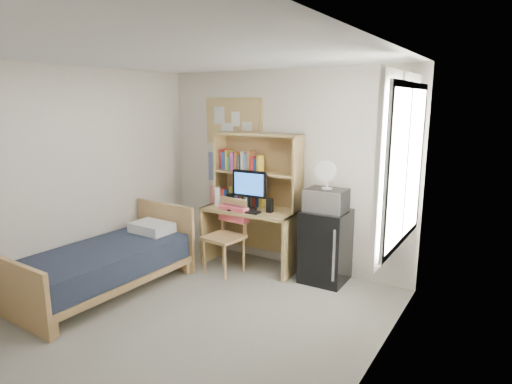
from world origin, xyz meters
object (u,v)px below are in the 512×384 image
Objects in this scene: bed at (105,270)px; speaker_left at (230,200)px; monitor at (249,190)px; desk at (252,237)px; mini_fridge at (326,246)px; bulletin_board at (234,121)px; microwave at (327,200)px; desk_chair at (224,237)px; speaker_right at (270,206)px; desk_fan at (327,176)px.

speaker_left is (0.71, 1.53, 0.62)m from bed.
monitor is 2.81× the size of speaker_left.
mini_fridge is (1.04, 0.05, 0.05)m from desk.
bed is (-1.01, -1.61, -0.13)m from desk.
desk is 0.58m from speaker_left.
mini_fridge is 4.82× the size of speaker_left.
mini_fridge is (1.55, -0.27, -1.47)m from bulletin_board.
microwave is (1.55, -0.29, -0.89)m from bulletin_board.
bulletin_board reaches higher than desk_chair.
speaker_right is (0.47, 0.37, 0.40)m from desk_chair.
desk_chair is at bearing -160.34° from mini_fridge.
monitor is 0.34m from speaker_left.
desk_chair is at bearing 56.36° from bed.
desk_chair is 1.86× the size of monitor.
speaker_left is at bearing -176.65° from desk_fan.
monitor is 1.08m from desk_fan.
desk_fan is (0.74, 0.08, 0.44)m from speaker_right.
mini_fridge reaches higher than bed.
desk is 1.31× the size of desk_chair.
bed is 2.83m from desk_fan.
monitor is (0.00, -0.06, 0.66)m from desk.
mini_fridge is at bearing 90.00° from microwave.
desk_chair is 0.50× the size of bed.
speaker_left reaches higher than desk_chair.
monitor reaches higher than mini_fridge.
desk is 0.66× the size of bed.
speaker_left reaches higher than mini_fridge.
desk_fan is (0.00, 0.00, 0.29)m from microwave.
bed is 2.13m from speaker_right.
desk_fan is at bearing -90.00° from mini_fridge.
bed is at bearing -104.53° from bulletin_board.
desk_chair is (0.34, -0.73, -1.43)m from bulletin_board.
speaker_left is 0.40× the size of microwave.
bulletin_board is at bearing 152.62° from speaker_right.
speaker_right is (0.81, -0.37, -1.04)m from bulletin_board.
bulletin_board reaches higher than monitor.
desk_chair is at bearing -65.24° from bulletin_board.
speaker_right is at bearing -24.37° from bulletin_board.
microwave reaches higher than desk.
microwave is (0.00, -0.02, 0.58)m from mini_fridge.
mini_fridge reaches higher than desk.
bulletin_board is 1.80× the size of monitor.
speaker_right is (-0.74, -0.10, 0.44)m from mini_fridge.
speaker_left is at bearing -180.00° from speaker_right.
speaker_right is at bearing 51.43° from bed.
bed is 2.73m from microwave.
desk_fan reaches higher than desk_chair.
mini_fridge is 0.87m from desk_fan.
microwave is at bearing 0.00° from desk_fan.
monitor is (0.17, 0.35, 0.57)m from desk_chair.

